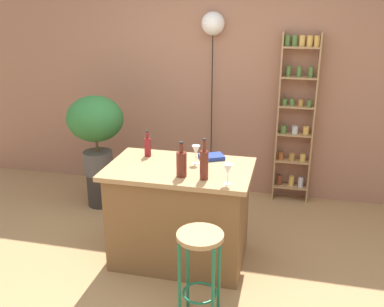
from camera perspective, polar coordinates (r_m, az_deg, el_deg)
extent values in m
plane|color=#A37A4C|center=(3.84, -2.73, -15.88)|extent=(12.00, 12.00, 0.00)
cube|color=#9E6B51|center=(5.10, 3.15, 10.18)|extent=(6.40, 0.10, 2.80)
cube|color=brown|center=(3.87, -1.60, -8.22)|extent=(1.13, 0.71, 0.85)
cube|color=#A87F51|center=(3.68, -1.66, -2.06)|extent=(1.23, 0.77, 0.04)
cylinder|color=#196642|center=(3.15, -1.66, -17.22)|extent=(0.02, 0.02, 0.68)
cylinder|color=#196642|center=(3.11, 2.77, -17.81)|extent=(0.02, 0.02, 0.68)
cylinder|color=#196642|center=(3.34, -0.57, -14.86)|extent=(0.02, 0.02, 0.68)
cylinder|color=#196642|center=(3.30, 3.57, -15.37)|extent=(0.02, 0.02, 0.68)
torus|color=#196642|center=(3.29, 1.02, -17.85)|extent=(0.25, 0.25, 0.02)
cylinder|color=#A87F51|center=(3.03, 1.07, -10.80)|extent=(0.33, 0.33, 0.03)
cube|color=#A87F51|center=(4.98, 11.21, 4.40)|extent=(0.02, 0.15, 1.92)
cube|color=#A87F51|center=(4.98, 15.69, 4.05)|extent=(0.02, 0.15, 1.92)
cube|color=#A87F51|center=(5.23, 12.77, -4.23)|extent=(0.37, 0.15, 0.02)
cylinder|color=brown|center=(5.21, 11.42, -3.40)|extent=(0.06, 0.06, 0.12)
cylinder|color=gold|center=(5.22, 12.93, -3.51)|extent=(0.06, 0.06, 0.12)
cylinder|color=silver|center=(5.20, 14.10, -3.67)|extent=(0.06, 0.06, 0.12)
cube|color=#A87F51|center=(5.12, 13.03, -0.95)|extent=(0.37, 0.15, 0.02)
cylinder|color=#994C23|center=(5.10, 11.60, -0.31)|extent=(0.07, 0.07, 0.08)
cylinder|color=#AD7A38|center=(5.09, 12.98, -0.43)|extent=(0.07, 0.07, 0.08)
cylinder|color=gold|center=(5.10, 14.39, -0.51)|extent=(0.07, 0.07, 0.08)
cube|color=#A87F51|center=(5.02, 13.31, 2.47)|extent=(0.37, 0.15, 0.02)
cylinder|color=#4C7033|center=(5.00, 11.94, 3.15)|extent=(0.07, 0.07, 0.09)
cylinder|color=silver|center=(5.00, 13.39, 3.05)|extent=(0.07, 0.07, 0.09)
cylinder|color=gold|center=(5.00, 14.78, 2.95)|extent=(0.07, 0.07, 0.09)
cube|color=#A87F51|center=(4.94, 13.59, 6.02)|extent=(0.37, 0.15, 0.02)
cylinder|color=#4C7033|center=(4.92, 12.06, 6.66)|extent=(0.06, 0.06, 0.07)
cylinder|color=#4C7033|center=(4.93, 13.01, 6.60)|extent=(0.06, 0.06, 0.07)
cylinder|color=#AD7A38|center=(4.92, 14.12, 6.48)|extent=(0.06, 0.06, 0.07)
cylinder|color=#4C7033|center=(4.92, 15.20, 6.40)|extent=(0.06, 0.06, 0.07)
cube|color=#A87F51|center=(4.87, 13.89, 9.67)|extent=(0.37, 0.15, 0.02)
cylinder|color=#4C7033|center=(4.87, 12.58, 10.54)|extent=(0.05, 0.05, 0.11)
cylinder|color=#4C7033|center=(4.86, 13.92, 10.42)|extent=(0.05, 0.05, 0.11)
cylinder|color=#4C7033|center=(4.87, 15.38, 10.31)|extent=(0.05, 0.05, 0.11)
cube|color=#A87F51|center=(4.83, 14.21, 13.40)|extent=(0.37, 0.15, 0.02)
cylinder|color=#4C7033|center=(4.83, 12.40, 14.31)|extent=(0.06, 0.06, 0.11)
cylinder|color=#4C7033|center=(4.84, 13.35, 14.25)|extent=(0.06, 0.06, 0.11)
cylinder|color=gold|center=(4.83, 14.28, 14.17)|extent=(0.06, 0.06, 0.11)
cylinder|color=gold|center=(4.83, 15.24, 14.09)|extent=(0.06, 0.06, 0.11)
cylinder|color=gold|center=(4.83, 16.15, 14.00)|extent=(0.06, 0.06, 0.11)
cylinder|color=#2D2823|center=(5.07, -11.96, -4.55)|extent=(0.29, 0.29, 0.39)
cylinder|color=#514C47|center=(4.95, -12.22, -1.15)|extent=(0.32, 0.32, 0.25)
cylinder|color=brown|center=(4.88, -12.39, 1.12)|extent=(0.03, 0.03, 0.16)
ellipsoid|color=#2D7033|center=(4.80, -12.65, 4.49)|extent=(0.62, 0.56, 0.50)
cylinder|color=#5B2319|center=(3.38, 1.60, -1.56)|extent=(0.07, 0.07, 0.23)
cylinder|color=#5B2319|center=(3.33, 1.63, 1.04)|extent=(0.03, 0.03, 0.09)
cylinder|color=black|center=(3.31, 1.63, 1.88)|extent=(0.03, 0.03, 0.01)
cylinder|color=maroon|center=(3.92, -5.85, 0.82)|extent=(0.06, 0.06, 0.16)
cylinder|color=maroon|center=(3.89, -5.91, 2.42)|extent=(0.02, 0.02, 0.06)
cylinder|color=black|center=(3.88, -5.93, 2.95)|extent=(0.03, 0.03, 0.01)
cylinder|color=#5B2319|center=(3.44, -1.39, -1.46)|extent=(0.08, 0.08, 0.20)
cylinder|color=#5B2319|center=(3.39, -1.41, 0.75)|extent=(0.03, 0.03, 0.08)
cylinder|color=black|center=(3.38, -1.42, 1.47)|extent=(0.04, 0.04, 0.01)
cylinder|color=silver|center=(3.75, 0.52, -1.30)|extent=(0.06, 0.06, 0.00)
cylinder|color=silver|center=(3.73, 0.52, -0.73)|extent=(0.01, 0.01, 0.07)
cone|color=silver|center=(3.71, 0.53, 0.43)|extent=(0.07, 0.07, 0.08)
cylinder|color=silver|center=(3.35, 4.67, -3.99)|extent=(0.06, 0.06, 0.00)
cylinder|color=silver|center=(3.33, 4.69, -3.36)|extent=(0.01, 0.01, 0.07)
cone|color=silver|center=(3.30, 4.73, -2.08)|extent=(0.07, 0.07, 0.08)
cube|color=navy|center=(3.86, 2.58, -0.46)|extent=(0.26, 0.23, 0.03)
cylinder|color=black|center=(5.08, 2.59, 5.46)|extent=(0.01, 0.01, 1.99)
sphere|color=white|center=(4.93, 2.78, 16.72)|extent=(0.26, 0.26, 0.26)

